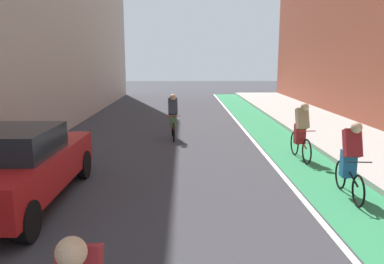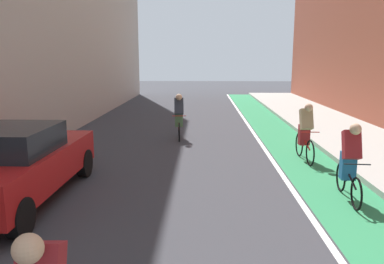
{
  "view_description": "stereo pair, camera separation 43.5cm",
  "coord_description": "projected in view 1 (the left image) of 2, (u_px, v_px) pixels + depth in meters",
  "views": [
    {
      "loc": [
        0.11,
        1.94,
        2.8
      ],
      "look_at": [
        0.29,
        10.89,
        1.08
      ],
      "focal_mm": 35.75,
      "sensor_mm": 36.0,
      "label": 1
    },
    {
      "loc": [
        0.55,
        1.94,
        2.8
      ],
      "look_at": [
        0.29,
        10.89,
        1.08
      ],
      "focal_mm": 35.75,
      "sensor_mm": 36.0,
      "label": 2
    }
  ],
  "objects": [
    {
      "name": "ground_plane",
      "position": [
        181.0,
        152.0,
        11.63
      ],
      "size": [
        75.91,
        75.91,
        0.0
      ],
      "primitive_type": "plane",
      "color": "#38383D"
    },
    {
      "name": "cyclist_trailing",
      "position": [
        301.0,
        131.0,
        10.68
      ],
      "size": [
        0.48,
        1.74,
        1.63
      ],
      "color": "black",
      "rests_on": "ground"
    },
    {
      "name": "bike_lane_paint",
      "position": [
        276.0,
        138.0,
        13.66
      ],
      "size": [
        1.6,
        34.51,
        0.0
      ],
      "primitive_type": "cube",
      "color": "#2D8451",
      "rests_on": "ground"
    },
    {
      "name": "parked_sedan_red",
      "position": [
        15.0,
        165.0,
        7.34
      ],
      "size": [
        1.95,
        4.34,
        1.53
      ],
      "color": "red",
      "rests_on": "ground"
    },
    {
      "name": "sidewalk_right",
      "position": [
        345.0,
        136.0,
        13.7
      ],
      "size": [
        3.33,
        34.51,
        0.14
      ],
      "primitive_type": "cube",
      "color": "#A8A59E",
      "rests_on": "ground"
    },
    {
      "name": "cyclist_far",
      "position": [
        173.0,
        115.0,
        13.48
      ],
      "size": [
        0.48,
        1.71,
        1.61
      ],
      "color": "black",
      "rests_on": "ground"
    },
    {
      "name": "cyclist_mid",
      "position": [
        350.0,
        159.0,
        7.72
      ],
      "size": [
        0.48,
        1.68,
        1.6
      ],
      "color": "black",
      "rests_on": "ground"
    },
    {
      "name": "lane_divider_stripe",
      "position": [
        251.0,
        138.0,
        13.65
      ],
      "size": [
        0.12,
        34.51,
        0.0
      ],
      "primitive_type": "cube",
      "color": "white",
      "rests_on": "ground"
    }
  ]
}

